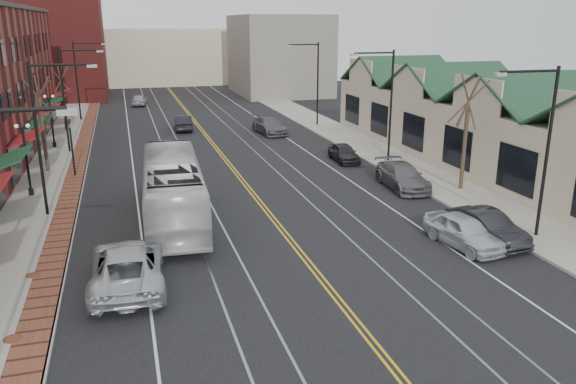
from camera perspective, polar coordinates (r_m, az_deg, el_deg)
ground at (r=19.32m, az=8.18°, el=-14.47°), size 160.00×160.00×0.00m
sidewalk_left at (r=36.60m, az=-23.36°, el=-0.28°), size 4.00×120.00×0.15m
sidewalk_right at (r=41.03m, az=11.98°, el=2.50°), size 4.00×120.00×0.15m
building_right at (r=43.71m, az=19.15°, el=5.79°), size 8.00×36.00×4.60m
backdrop_left at (r=85.41m, az=-23.04°, el=13.55°), size 14.00×18.00×14.00m
backdrop_mid at (r=100.31m, az=-12.66°, el=13.32°), size 22.00×14.00×9.00m
backdrop_right at (r=83.04m, az=-0.96°, el=13.75°), size 12.00×16.00×11.00m
streetlight_l_1 at (r=31.53m, az=-23.43°, el=6.42°), size 3.33×0.25×8.00m
streetlight_l_2 at (r=47.32m, az=-21.36°, el=9.70°), size 3.33×0.25×8.00m
streetlight_l_3 at (r=63.21m, az=-20.32°, el=11.33°), size 3.33×0.25×8.00m
streetlight_r_0 at (r=28.16m, az=24.33°, el=5.21°), size 3.33×0.25×8.00m
streetlight_r_1 at (r=41.45m, az=9.91°, el=9.73°), size 3.33×0.25×8.00m
streetlight_r_2 at (r=56.17m, az=2.61°, el=11.76°), size 3.33×0.25×8.00m
lamppost_l_2 at (r=36.20m, az=-25.00°, el=2.83°), size 0.84×0.28×4.27m
lamppost_l_3 at (r=49.83m, az=-22.87°, el=6.54°), size 0.84×0.28×4.27m
tree_left_near at (r=41.75m, az=-23.72°, el=6.51°), size 1.78×1.37×6.48m
tree_left_far at (r=57.54m, az=-21.92°, el=8.95°), size 1.66×1.28×6.02m
tree_right_mid at (r=35.51m, az=17.61°, el=5.95°), size 1.90×1.46×6.93m
manhole_mid at (r=20.81m, az=-26.15°, el=-13.22°), size 0.60×0.60×0.02m
manhole_far at (r=25.24m, az=-24.43°, el=-7.68°), size 0.60×0.60×0.02m
traffic_signal at (r=39.79m, az=-21.13°, el=4.64°), size 0.18×0.15×3.80m
transit_bus at (r=29.81m, az=-11.61°, el=0.32°), size 3.50×12.22×3.37m
parked_suv at (r=23.05m, az=-16.00°, el=-7.24°), size 2.97×6.09×1.67m
parked_car_a at (r=27.22m, az=17.42°, el=-3.80°), size 2.35×4.59×1.50m
parked_car_b at (r=28.20m, az=19.53°, el=-3.32°), size 2.06×4.61×1.47m
parked_car_c at (r=35.84m, az=11.55°, el=1.58°), size 2.48×5.35×1.51m
parked_car_d at (r=42.16m, az=5.70°, el=3.99°), size 1.77×3.99×1.34m
distant_car_left at (r=55.30m, az=-10.59°, el=6.92°), size 1.78×4.48×1.45m
distant_car_right at (r=52.74m, az=-1.90°, el=6.76°), size 2.64×5.44×1.53m
distant_car_far at (r=73.41m, az=-14.86°, el=9.03°), size 2.24×4.37×1.42m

